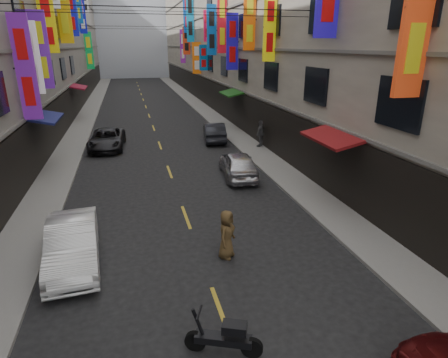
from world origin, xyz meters
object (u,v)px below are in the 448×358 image
scooter_crossing (225,338)px  car_right_far (214,132)px  pedestrian_rfar (261,133)px  car_left_mid (73,244)px  scooter_far_right (226,163)px  car_right_mid (238,164)px  car_left_far (107,139)px  pedestrian_crossing (227,234)px

scooter_crossing → car_right_far: bearing=11.1°
car_right_far → pedestrian_rfar: size_ratio=2.26×
car_left_mid → car_right_far: size_ratio=1.05×
car_right_far → scooter_far_right: bearing=90.8°
car_left_mid → car_right_mid: (7.47, 6.79, -0.01)m
scooter_crossing → pedestrian_rfar: pedestrian_rfar is taller
scooter_crossing → scooter_far_right: (3.39, 12.86, 0.00)m
car_right_far → pedestrian_rfar: (2.60, -2.78, 0.35)m
car_left_far → car_right_mid: size_ratio=1.15×
pedestrian_crossing → scooter_far_right: bearing=23.2°
car_left_mid → pedestrian_rfar: bearing=44.3°
scooter_far_right → car_right_far: 6.90m
pedestrian_crossing → car_right_far: bearing=26.4°
scooter_crossing → car_left_mid: size_ratio=0.39×
car_left_mid → car_right_far: bearing=57.2°
car_right_mid → car_right_far: bearing=-88.1°
car_left_mid → pedestrian_rfar: (10.60, 12.08, 0.32)m
car_right_mid → scooter_crossing: bearing=78.0°
car_right_far → pedestrian_rfar: bearing=141.1°
scooter_far_right → pedestrian_crossing: size_ratio=1.08×
scooter_crossing → car_left_mid: 6.13m
scooter_far_right → pedestrian_crossing: (-2.30, -8.84, 0.39)m
scooter_far_right → car_left_mid: size_ratio=0.41×
scooter_far_right → car_left_far: car_left_far is taller
car_right_far → pedestrian_crossing: pedestrian_crossing is taller
car_left_mid → car_left_far: (0.49, 14.51, -0.05)m
car_left_far → pedestrian_rfar: 10.40m
scooter_far_right → pedestrian_rfar: (3.46, 4.07, 0.59)m
car_right_far → car_left_far: bearing=10.7°
car_left_mid → pedestrian_crossing: 4.92m
car_left_mid → car_right_mid: size_ratio=1.05×
car_left_mid → scooter_far_right: bearing=43.8°
car_left_far → car_right_mid: (6.98, -7.72, 0.04)m
scooter_crossing → pedestrian_crossing: bearing=8.1°
scooter_crossing → car_right_mid: bearing=5.6°
scooter_crossing → car_left_mid: bearing=61.1°
pedestrian_rfar → pedestrian_crossing: (-5.75, -12.91, -0.20)m
car_right_far → car_left_mid: bearing=69.7°
pedestrian_crossing → car_right_mid: bearing=18.8°
scooter_crossing → scooter_far_right: bearing=8.5°
scooter_far_right → car_right_mid: size_ratio=0.44×
scooter_far_right → car_right_far: bearing=-85.6°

